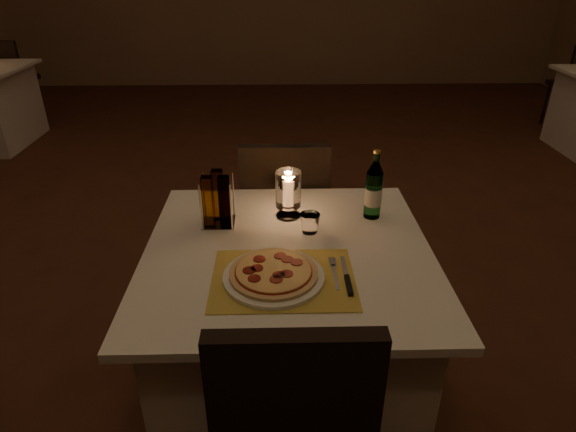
{
  "coord_description": "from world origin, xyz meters",
  "views": [
    {
      "loc": [
        0.01,
        -2.26,
        1.63
      ],
      "look_at": [
        0.04,
        -0.81,
        0.86
      ],
      "focal_mm": 30.0,
      "sensor_mm": 36.0,
      "label": 1
    }
  ],
  "objects_px": {
    "chair_far": "(285,206)",
    "plate": "(274,277)",
    "main_table": "(288,330)",
    "hurricane_candle": "(288,191)",
    "water_bottle": "(374,191)",
    "tumbler": "(310,223)",
    "pizza": "(274,272)"
  },
  "relations": [
    {
      "from": "chair_far",
      "to": "plate",
      "type": "bearing_deg",
      "value": -93.2
    },
    {
      "from": "main_table",
      "to": "hurricane_candle",
      "type": "distance_m",
      "value": 0.54
    },
    {
      "from": "chair_far",
      "to": "plate",
      "type": "distance_m",
      "value": 0.92
    },
    {
      "from": "water_bottle",
      "to": "main_table",
      "type": "bearing_deg",
      "value": -144.83
    },
    {
      "from": "main_table",
      "to": "hurricane_candle",
      "type": "height_order",
      "value": "hurricane_candle"
    },
    {
      "from": "tumbler",
      "to": "plate",
      "type": "bearing_deg",
      "value": -113.96
    },
    {
      "from": "pizza",
      "to": "water_bottle",
      "type": "relative_size",
      "value": 1.02
    },
    {
      "from": "main_table",
      "to": "water_bottle",
      "type": "height_order",
      "value": "water_bottle"
    },
    {
      "from": "main_table",
      "to": "tumbler",
      "type": "distance_m",
      "value": 0.43
    },
    {
      "from": "tumbler",
      "to": "hurricane_candle",
      "type": "height_order",
      "value": "hurricane_candle"
    },
    {
      "from": "tumbler",
      "to": "water_bottle",
      "type": "height_order",
      "value": "water_bottle"
    },
    {
      "from": "plate",
      "to": "tumbler",
      "type": "height_order",
      "value": "tumbler"
    },
    {
      "from": "chair_far",
      "to": "hurricane_candle",
      "type": "relative_size",
      "value": 4.75
    },
    {
      "from": "chair_far",
      "to": "water_bottle",
      "type": "distance_m",
      "value": 0.66
    },
    {
      "from": "hurricane_candle",
      "to": "main_table",
      "type": "bearing_deg",
      "value": -91.52
    },
    {
      "from": "main_table",
      "to": "hurricane_candle",
      "type": "bearing_deg",
      "value": 88.48
    },
    {
      "from": "chair_far",
      "to": "tumbler",
      "type": "relative_size",
      "value": 12.2
    },
    {
      "from": "plate",
      "to": "water_bottle",
      "type": "xyz_separation_m",
      "value": [
        0.38,
        0.42,
        0.1
      ]
    },
    {
      "from": "main_table",
      "to": "tumbler",
      "type": "height_order",
      "value": "tumbler"
    },
    {
      "from": "tumbler",
      "to": "water_bottle",
      "type": "xyz_separation_m",
      "value": [
        0.25,
        0.12,
        0.07
      ]
    },
    {
      "from": "main_table",
      "to": "pizza",
      "type": "xyz_separation_m",
      "value": [
        -0.05,
        -0.18,
        0.39
      ]
    },
    {
      "from": "main_table",
      "to": "hurricane_candle",
      "type": "relative_size",
      "value": 5.27
    },
    {
      "from": "main_table",
      "to": "water_bottle",
      "type": "distance_m",
      "value": 0.63
    },
    {
      "from": "hurricane_candle",
      "to": "tumbler",
      "type": "bearing_deg",
      "value": -58.57
    },
    {
      "from": "chair_far",
      "to": "hurricane_candle",
      "type": "bearing_deg",
      "value": -89.21
    },
    {
      "from": "water_bottle",
      "to": "chair_far",
      "type": "bearing_deg",
      "value": 124.85
    },
    {
      "from": "water_bottle",
      "to": "hurricane_candle",
      "type": "bearing_deg",
      "value": 178.5
    },
    {
      "from": "main_table",
      "to": "plate",
      "type": "height_order",
      "value": "plate"
    },
    {
      "from": "pizza",
      "to": "hurricane_candle",
      "type": "xyz_separation_m",
      "value": [
        0.06,
        0.42,
        0.08
      ]
    },
    {
      "from": "plate",
      "to": "tumbler",
      "type": "bearing_deg",
      "value": 66.04
    },
    {
      "from": "plate",
      "to": "tumbler",
      "type": "xyz_separation_m",
      "value": [
        0.13,
        0.3,
        0.03
      ]
    },
    {
      "from": "pizza",
      "to": "water_bottle",
      "type": "xyz_separation_m",
      "value": [
        0.38,
        0.41,
        0.08
      ]
    }
  ]
}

